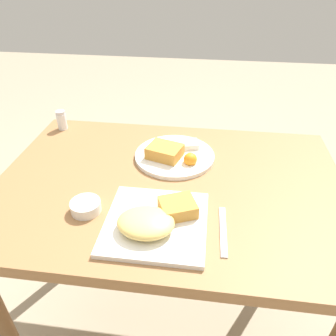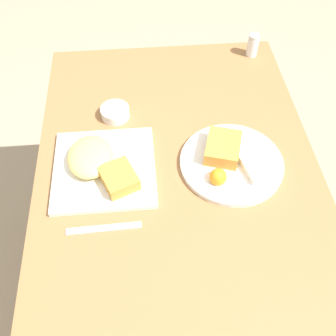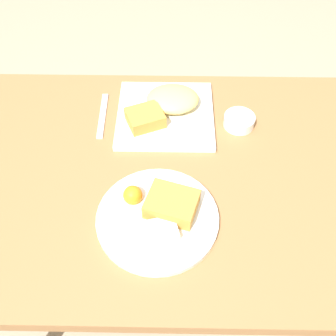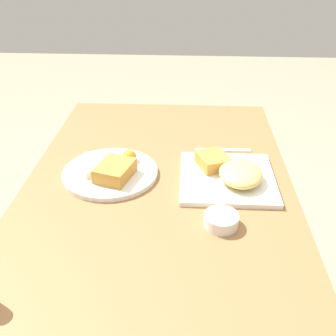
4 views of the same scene
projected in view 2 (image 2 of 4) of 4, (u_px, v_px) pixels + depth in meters
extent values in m
plane|color=gray|center=(174.00, 281.00, 1.61)|extent=(8.00, 8.00, 0.00)
cube|color=olive|center=(178.00, 173.00, 1.03)|extent=(1.06, 0.74, 0.04)
cylinder|color=brown|center=(89.00, 142.00, 1.60)|extent=(0.05, 0.05, 0.72)
cylinder|color=brown|center=(238.00, 133.00, 1.64)|extent=(0.05, 0.05, 0.72)
cube|color=white|center=(105.00, 169.00, 1.01)|extent=(0.26, 0.26, 0.01)
ellipsoid|color=#EFCC6B|center=(90.00, 157.00, 1.00)|extent=(0.14, 0.12, 0.04)
cube|color=#C68938|center=(119.00, 178.00, 0.96)|extent=(0.11, 0.11, 0.04)
cylinder|color=white|center=(231.00, 162.00, 1.02)|extent=(0.27, 0.27, 0.01)
cube|color=#C68938|center=(223.00, 148.00, 1.02)|extent=(0.13, 0.11, 0.04)
cube|color=silver|center=(252.00, 163.00, 1.00)|extent=(0.13, 0.08, 0.02)
sphere|color=orange|center=(218.00, 177.00, 0.97)|extent=(0.04, 0.04, 0.04)
cylinder|color=white|center=(115.00, 112.00, 1.12)|extent=(0.08, 0.08, 0.03)
cylinder|color=beige|center=(115.00, 109.00, 1.11)|extent=(0.07, 0.07, 0.00)
cylinder|color=white|center=(252.00, 47.00, 1.29)|extent=(0.04, 0.04, 0.06)
cylinder|color=white|center=(252.00, 50.00, 1.30)|extent=(0.03, 0.03, 0.03)
cylinder|color=silver|center=(254.00, 37.00, 1.26)|extent=(0.03, 0.03, 0.01)
cube|color=silver|center=(104.00, 228.00, 0.91)|extent=(0.02, 0.17, 0.00)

